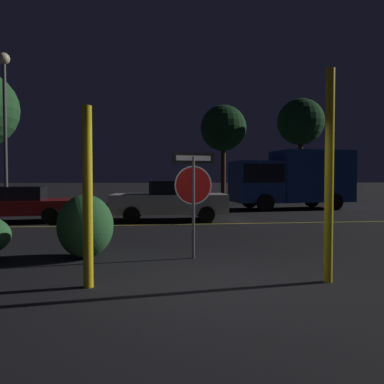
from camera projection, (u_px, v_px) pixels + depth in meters
The scene contains 12 objects.
ground_plane at pixel (214, 286), 5.59m from camera, with size 260.00×260.00×0.00m, color black.
road_center_stripe at pixel (176, 224), 13.01m from camera, with size 36.24×0.12×0.01m, color gold.
stop_sign at pixel (193, 185), 7.46m from camera, with size 0.86×0.16×2.12m.
yellow_pole_left at pixel (88, 197), 5.47m from camera, with size 0.15×0.15×2.66m, color yellow.
yellow_pole_right at pixel (329, 176), 5.74m from camera, with size 0.13×0.13×3.28m, color yellow.
hedge_bush_1 at pixel (85, 226), 7.56m from camera, with size 1.12×1.13×1.28m, color #285B2D.
passing_car_1 at pixel (16, 204), 13.69m from camera, with size 4.55×2.33×1.31m.
passing_car_2 at pixel (170, 201), 14.28m from camera, with size 4.49×2.24×1.51m.
delivery_truck at pixel (290, 178), 19.54m from camera, with size 6.32×2.86×3.05m.
street_lamp at pixel (5, 102), 17.44m from camera, with size 0.53×0.53×7.45m.
tree_0 at pixel (301, 122), 24.21m from camera, with size 3.00×3.00×6.78m.
tree_1 at pixel (223, 129), 24.94m from camera, with size 3.06×3.06×6.50m.
Camera 1 is at (-0.99, -5.45, 1.61)m, focal length 35.00 mm.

